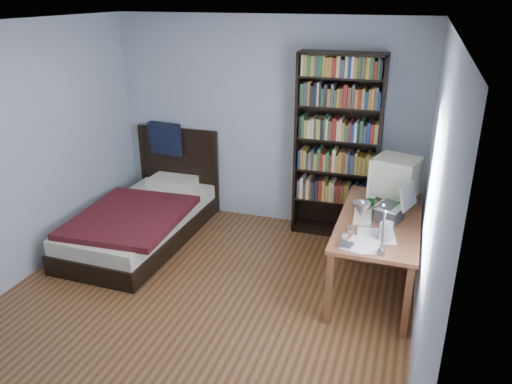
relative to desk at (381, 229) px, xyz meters
The scene contains 14 objects.
room 2.15m from the desk, 138.10° to the right, with size 4.20×4.24×2.50m.
desk is the anchor object (origin of this frame).
crt_monitor 0.59m from the desk, 17.97° to the left, with size 0.52×0.48×0.48m.
laptop 0.62m from the desk, 76.85° to the right, with size 0.39×0.37×0.38m.
desk_lamp 1.73m from the desk, 91.82° to the right, with size 0.24×0.54×0.64m.
keyboard 0.57m from the desk, 109.98° to the right, with size 0.16×0.42×0.03m, color beige.
speaker 0.97m from the desk, 84.54° to the right, with size 0.09×0.09×0.18m, color gray.
soda_can 0.44m from the desk, 116.72° to the right, with size 0.06×0.06×0.12m, color #083B11.
mouse 0.37m from the desk, 89.23° to the right, with size 0.07×0.12×0.04m, color silver.
phone_silver 0.86m from the desk, 106.85° to the right, with size 0.05×0.09×0.02m, color silver.
phone_grey 1.02m from the desk, 105.38° to the right, with size 0.04×0.09×0.02m, color gray.
external_drive 1.16m from the desk, 101.31° to the right, with size 0.11×0.11×0.02m, color gray.
bookshelf 1.08m from the desk, 134.50° to the left, with size 0.96×0.30×2.13m.
bed 2.71m from the desk, behind, with size 1.18×2.15×1.16m.
Camera 1 is at (1.73, -3.55, 2.74)m, focal length 35.00 mm.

